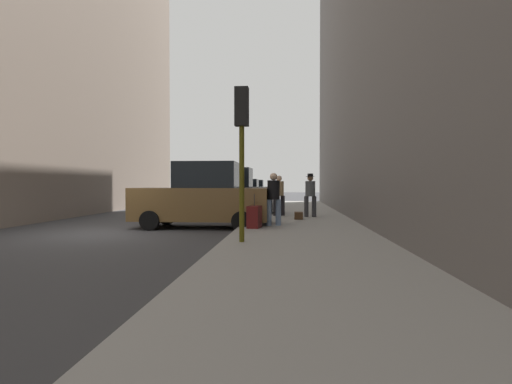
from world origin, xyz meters
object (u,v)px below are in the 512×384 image
at_px(pedestrian_in_jeans, 274,196).
at_px(pedestrian_in_tan_coat, 279,193).
at_px(rolling_suitcase, 254,217).
at_px(fire_hydrant, 259,210).
at_px(traffic_light, 242,130).
at_px(duffel_bag, 299,216).
at_px(parked_black_suv, 226,194).
at_px(parked_dark_green_sedan, 248,193).
at_px(pedestrian_with_beanie, 310,193).
at_px(parked_blue_sedan, 239,195).
at_px(parked_bronze_suv, 203,198).

bearing_deg(pedestrian_in_jeans, pedestrian_in_tan_coat, 88.86).
bearing_deg(pedestrian_in_tan_coat, pedestrian_in_jeans, -91.14).
bearing_deg(rolling_suitcase, fire_hydrant, 91.62).
bearing_deg(fire_hydrant, rolling_suitcase, -88.38).
xyz_separation_m(fire_hydrant, rolling_suitcase, (0.09, -3.16, -0.01)).
bearing_deg(pedestrian_in_jeans, traffic_light, -99.15).
distance_m(pedestrian_in_jeans, duffel_bag, 2.66).
distance_m(parked_black_suv, duffel_bag, 4.65).
xyz_separation_m(parked_black_suv, pedestrian_in_jeans, (2.45, -5.55, 0.07)).
bearing_deg(parked_dark_green_sedan, pedestrian_with_beanie, -72.78).
xyz_separation_m(parked_black_suv, rolling_suitcase, (1.89, -6.33, -0.54)).
height_order(parked_black_suv, pedestrian_in_tan_coat, parked_black_suv).
distance_m(parked_black_suv, rolling_suitcase, 6.63).
bearing_deg(fire_hydrant, traffic_light, -89.53).
relative_size(parked_black_suv, parked_blue_sedan, 1.11).
xyz_separation_m(pedestrian_in_tan_coat, rolling_suitcase, (-0.64, -4.84, -0.61)).
bearing_deg(duffel_bag, parked_dark_green_sedan, 103.90).
bearing_deg(pedestrian_with_beanie, parked_blue_sedan, 117.81).
xyz_separation_m(parked_bronze_suv, duffel_bag, (3.32, 1.88, -0.74)).
height_order(parked_black_suv, parked_blue_sedan, parked_black_suv).
height_order(parked_bronze_suv, rolling_suitcase, parked_bronze_suv).
xyz_separation_m(parked_dark_green_sedan, traffic_light, (1.85, -19.53, 1.91)).
distance_m(parked_black_suv, pedestrian_in_tan_coat, 2.94).
bearing_deg(parked_black_suv, parked_bronze_suv, -90.00).
distance_m(parked_bronze_suv, duffel_bag, 3.89).
xyz_separation_m(pedestrian_in_jeans, duffel_bag, (0.87, 2.38, -0.81)).
bearing_deg(pedestrian_with_beanie, rolling_suitcase, -114.46).
bearing_deg(parked_bronze_suv, pedestrian_with_beanie, 37.80).
bearing_deg(pedestrian_in_jeans, pedestrian_with_beanie, 68.42).
height_order(parked_black_suv, traffic_light, traffic_light).
xyz_separation_m(traffic_light, rolling_suitcase, (0.04, 2.94, -2.27)).
height_order(pedestrian_in_tan_coat, pedestrian_with_beanie, pedestrian_with_beanie).
bearing_deg(rolling_suitcase, pedestrian_in_tan_coat, 82.45).
bearing_deg(fire_hydrant, pedestrian_in_jeans, -74.74).
bearing_deg(parked_dark_green_sedan, pedestrian_in_tan_coat, -77.83).
relative_size(rolling_suitcase, duffel_bag, 2.36).
height_order(parked_dark_green_sedan, pedestrian_with_beanie, pedestrian_with_beanie).
height_order(parked_black_suv, pedestrian_with_beanie, parked_black_suv).
bearing_deg(duffel_bag, parked_black_suv, 136.33).
relative_size(parked_dark_green_sedan, traffic_light, 1.18).
distance_m(parked_black_suv, pedestrian_in_jeans, 6.07).
bearing_deg(parked_blue_sedan, duffel_bag, -68.27).
height_order(fire_hydrant, pedestrian_in_jeans, pedestrian_in_jeans).
xyz_separation_m(parked_bronze_suv, pedestrian_in_tan_coat, (2.53, 3.56, 0.07)).
distance_m(parked_blue_sedan, traffic_light, 14.68).
distance_m(parked_dark_green_sedan, fire_hydrant, 13.55).
bearing_deg(pedestrian_with_beanie, duffel_bag, -114.69).
height_order(parked_blue_sedan, pedestrian_in_tan_coat, pedestrian_in_tan_coat).
distance_m(pedestrian_in_tan_coat, duffel_bag, 2.03).
relative_size(parked_black_suv, pedestrian_in_jeans, 2.72).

